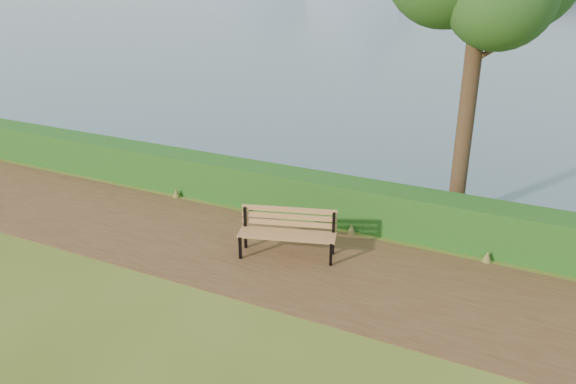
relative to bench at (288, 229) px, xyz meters
The scene contains 4 objects.
ground 1.10m from the bench, 143.93° to the right, with size 140.00×140.00×0.00m, color #4E5D1A.
path 0.98m from the bench, 161.48° to the right, with size 40.00×3.40×0.01m, color #51311B.
hedge 2.18m from the bench, 110.46° to the left, with size 32.00×0.85×1.00m, color #164112.
bench is the anchor object (origin of this frame).
Camera 1 is at (5.38, -8.66, 5.50)m, focal length 35.00 mm.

